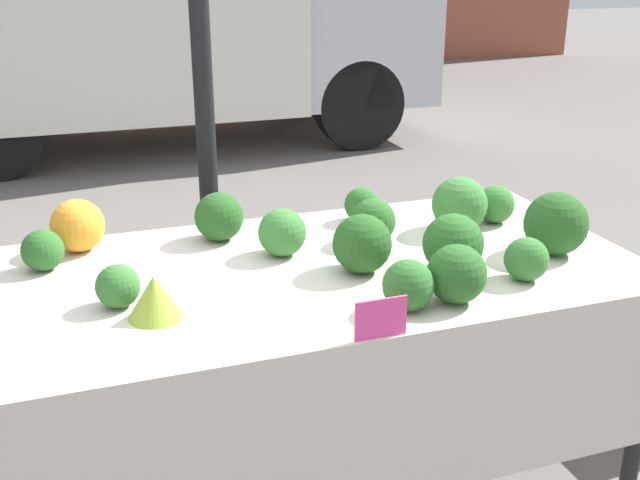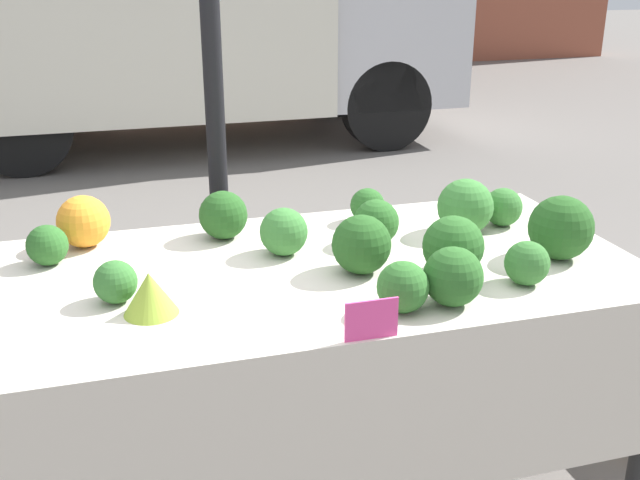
# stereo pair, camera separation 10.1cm
# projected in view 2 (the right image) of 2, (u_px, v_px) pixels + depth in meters

# --- Properties ---
(tent_pole) EXTENTS (0.07, 0.07, 2.31)m
(tent_pole) POSITION_uv_depth(u_px,v_px,m) (215.00, 107.00, 2.67)
(tent_pole) COLOR black
(tent_pole) RESTS_ON ground_plane
(market_table) EXTENTS (1.84, 0.93, 0.83)m
(market_table) POSITION_uv_depth(u_px,v_px,m) (327.00, 306.00, 2.13)
(market_table) COLOR beige
(market_table) RESTS_ON ground_plane
(orange_cauliflower) EXTENTS (0.16, 0.16, 0.16)m
(orange_cauliflower) POSITION_uv_depth(u_px,v_px,m) (83.00, 221.00, 2.27)
(orange_cauliflower) COLOR orange
(orange_cauliflower) RESTS_ON market_table
(romanesco_head) EXTENTS (0.14, 0.14, 0.11)m
(romanesco_head) POSITION_uv_depth(u_px,v_px,m) (150.00, 293.00, 1.85)
(romanesco_head) COLOR #93B238
(romanesco_head) RESTS_ON market_table
(broccoli_head_0) EXTENTS (0.12, 0.12, 0.12)m
(broccoli_head_0) POSITION_uv_depth(u_px,v_px,m) (527.00, 263.00, 2.01)
(broccoli_head_0) COLOR #336B2D
(broccoli_head_0) RESTS_ON market_table
(broccoli_head_1) EXTENTS (0.12, 0.12, 0.12)m
(broccoli_head_1) POSITION_uv_depth(u_px,v_px,m) (47.00, 245.00, 2.14)
(broccoli_head_1) COLOR #285B23
(broccoli_head_1) RESTS_ON market_table
(broccoli_head_2) EXTENTS (0.18, 0.18, 0.18)m
(broccoli_head_2) POSITION_uv_depth(u_px,v_px,m) (465.00, 207.00, 2.38)
(broccoli_head_2) COLOR #387533
(broccoli_head_2) RESTS_ON market_table
(broccoli_head_3) EXTENTS (0.17, 0.17, 0.17)m
(broccoli_head_3) POSITION_uv_depth(u_px,v_px,m) (453.00, 246.00, 2.06)
(broccoli_head_3) COLOR #285B23
(broccoli_head_3) RESTS_ON market_table
(broccoli_head_4) EXTENTS (0.19, 0.19, 0.19)m
(broccoli_head_4) POSITION_uv_depth(u_px,v_px,m) (561.00, 228.00, 2.18)
(broccoli_head_4) COLOR #23511E
(broccoli_head_4) RESTS_ON market_table
(broccoli_head_5) EXTENTS (0.14, 0.14, 0.14)m
(broccoli_head_5) POSITION_uv_depth(u_px,v_px,m) (284.00, 232.00, 2.21)
(broccoli_head_5) COLOR #387533
(broccoli_head_5) RESTS_ON market_table
(broccoli_head_6) EXTENTS (0.13, 0.13, 0.13)m
(broccoli_head_6) POSITION_uv_depth(u_px,v_px,m) (503.00, 207.00, 2.46)
(broccoli_head_6) COLOR #336B2D
(broccoli_head_6) RESTS_ON market_table
(broccoli_head_7) EXTENTS (0.11, 0.11, 0.11)m
(broccoli_head_7) POSITION_uv_depth(u_px,v_px,m) (115.00, 282.00, 1.91)
(broccoli_head_7) COLOR #336B2D
(broccoli_head_7) RESTS_ON market_table
(broccoli_head_8) EXTENTS (0.12, 0.12, 0.12)m
(broccoli_head_8) POSITION_uv_depth(u_px,v_px,m) (367.00, 205.00, 2.49)
(broccoli_head_8) COLOR #285B23
(broccoli_head_8) RESTS_ON market_table
(broccoli_head_9) EXTENTS (0.17, 0.17, 0.17)m
(broccoli_head_9) POSITION_uv_depth(u_px,v_px,m) (361.00, 244.00, 2.08)
(broccoli_head_9) COLOR #23511E
(broccoli_head_9) RESTS_ON market_table
(broccoli_head_10) EXTENTS (0.13, 0.13, 0.13)m
(broccoli_head_10) POSITION_uv_depth(u_px,v_px,m) (403.00, 287.00, 1.86)
(broccoli_head_10) COLOR #2D6628
(broccoli_head_10) RESTS_ON market_table
(broccoli_head_11) EXTENTS (0.15, 0.15, 0.15)m
(broccoli_head_11) POSITION_uv_depth(u_px,v_px,m) (453.00, 277.00, 1.89)
(broccoli_head_11) COLOR #285B23
(broccoli_head_11) RESTS_ON market_table
(broccoli_head_12) EXTENTS (0.15, 0.15, 0.15)m
(broccoli_head_12) POSITION_uv_depth(u_px,v_px,m) (223.00, 215.00, 2.34)
(broccoli_head_12) COLOR #23511E
(broccoli_head_12) RESTS_ON market_table
(broccoli_head_13) EXTENTS (0.14, 0.14, 0.14)m
(broccoli_head_13) POSITION_uv_depth(u_px,v_px,m) (376.00, 222.00, 2.30)
(broccoli_head_13) COLOR #285B23
(broccoli_head_13) RESTS_ON market_table
(price_sign) EXTENTS (0.13, 0.01, 0.10)m
(price_sign) POSITION_uv_depth(u_px,v_px,m) (371.00, 320.00, 1.73)
(price_sign) COLOR #EF4793
(price_sign) RESTS_ON market_table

